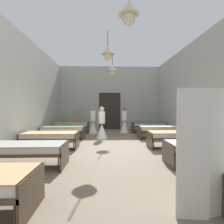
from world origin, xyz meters
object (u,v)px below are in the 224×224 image
at_px(bed_left_row_1, 26,149).
at_px(bed_right_row_4, 149,125).
at_px(bed_left_row_4, 71,125).
at_px(nurse_far_aisle, 125,123).
at_px(privacy_screen, 224,153).
at_px(bed_right_row_1, 205,147).
at_px(bed_left_row_3, 63,129).
at_px(nurse_mid_aisle, 102,127).
at_px(nurse_near_aisle, 93,124).
at_px(patient_seated_secondary, 78,117).
at_px(bed_right_row_2, 175,135).
at_px(patient_seated_primary, 191,130).
at_px(bed_right_row_3, 159,129).
at_px(bed_left_row_2, 51,136).

height_order(bed_left_row_1, bed_right_row_4, same).
height_order(bed_left_row_4, nurse_far_aisle, nurse_far_aisle).
bearing_deg(privacy_screen, bed_right_row_4, 70.57).
xyz_separation_m(bed_right_row_1, bed_left_row_3, (-4.42, 3.79, 0.00)).
bearing_deg(nurse_mid_aisle, nurse_near_aisle, 152.52).
distance_m(nurse_mid_aisle, patient_seated_secondary, 2.35).
bearing_deg(bed_right_row_1, bed_left_row_1, 180.00).
xyz_separation_m(bed_left_row_4, nurse_far_aisle, (3.02, -0.00, 0.09)).
height_order(bed_right_row_1, nurse_mid_aisle, nurse_mid_aisle).
height_order(bed_right_row_2, patient_seated_primary, patient_seated_primary).
relative_size(nurse_near_aisle, patient_seated_primary, 1.86).
bearing_deg(patient_seated_primary, nurse_mid_aisle, 121.52).
bearing_deg(bed_right_row_3, nurse_far_aisle, 126.51).
relative_size(bed_right_row_2, bed_right_row_4, 1.00).
height_order(nurse_far_aisle, patient_seated_secondary, nurse_far_aisle).
bearing_deg(bed_right_row_2, nurse_near_aisle, 131.92).
bearing_deg(privacy_screen, nurse_mid_aisle, 93.82).
distance_m(bed_right_row_3, bed_right_row_4, 1.90).
bearing_deg(bed_left_row_2, bed_left_row_3, 90.00).
distance_m(bed_left_row_2, bed_right_row_3, 4.81).
bearing_deg(bed_left_row_1, bed_right_row_2, 23.21).
distance_m(bed_right_row_2, nurse_far_aisle, 4.04).
height_order(bed_right_row_4, patient_seated_primary, patient_seated_primary).
bearing_deg(bed_right_row_1, privacy_screen, -114.50).
xyz_separation_m(bed_left_row_1, nurse_near_aisle, (1.23, 5.46, 0.09)).
relative_size(bed_right_row_2, nurse_far_aisle, 1.28).
height_order(bed_right_row_3, bed_left_row_4, same).
bearing_deg(bed_right_row_1, bed_right_row_4, 90.00).
height_order(bed_right_row_2, nurse_far_aisle, nurse_far_aisle).
relative_size(bed_left_row_2, nurse_far_aisle, 1.28).
bearing_deg(bed_left_row_1, bed_right_row_1, 0.00).
bearing_deg(bed_left_row_2, bed_right_row_4, 40.62).
bearing_deg(bed_left_row_4, privacy_screen, -65.93).
relative_size(bed_left_row_1, nurse_mid_aisle, 1.28).
xyz_separation_m(bed_right_row_1, bed_left_row_2, (-4.42, 1.90, 0.00)).
relative_size(bed_left_row_1, bed_right_row_2, 1.00).
height_order(bed_right_row_1, bed_left_row_2, same).
xyz_separation_m(bed_left_row_4, patient_seated_primary, (4.07, -5.67, 0.43)).
bearing_deg(patient_seated_secondary, bed_right_row_3, -24.60).
bearing_deg(bed_right_row_2, bed_left_row_2, 180.00).
distance_m(patient_seated_primary, privacy_screen, 2.19).
xyz_separation_m(bed_left_row_2, nurse_far_aisle, (3.02, 3.79, 0.09)).
bearing_deg(nurse_near_aisle, patient_seated_secondary, -7.79).
height_order(bed_left_row_3, nurse_near_aisle, nurse_near_aisle).
height_order(bed_left_row_3, bed_right_row_3, same).
bearing_deg(bed_right_row_3, bed_left_row_4, 156.79).
bearing_deg(bed_left_row_3, nurse_near_aisle, 53.58).
xyz_separation_m(bed_right_row_2, privacy_screen, (-0.95, -3.98, 0.41)).
bearing_deg(bed_left_row_2, patient_seated_primary, -24.73).
xyz_separation_m(nurse_mid_aisle, patient_seated_primary, (2.32, -3.78, 0.34)).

